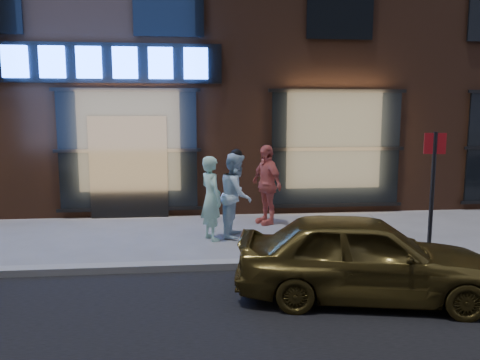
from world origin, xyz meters
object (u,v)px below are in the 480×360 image
object	(u,v)px
sign_post	(433,183)
man_bowtie	(211,198)
passerby	(266,185)
man_cap	(236,195)
gold_sedan	(364,257)

from	to	relation	value
sign_post	man_bowtie	bearing A→B (deg)	170.13
man_bowtie	passerby	distance (m)	1.78
man_cap	passerby	size ratio (longest dim) A/B	0.95
man_bowtie	gold_sedan	size ratio (longest dim) A/B	0.49
man_cap	sign_post	world-z (taller)	sign_post
man_cap	sign_post	distance (m)	3.66
gold_sedan	sign_post	world-z (taller)	sign_post
man_bowtie	sign_post	bearing A→B (deg)	-139.18
man_bowtie	sign_post	distance (m)	4.00
gold_sedan	sign_post	xyz separation A→B (m)	(1.71, 1.51, 0.73)
man_bowtie	passerby	size ratio (longest dim) A/B	0.93
gold_sedan	sign_post	size ratio (longest dim) A/B	1.57
man_cap	sign_post	size ratio (longest dim) A/B	0.78
gold_sedan	sign_post	distance (m)	2.40
man_bowtie	passerby	xyz separation A→B (m)	(1.28, 1.23, 0.06)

